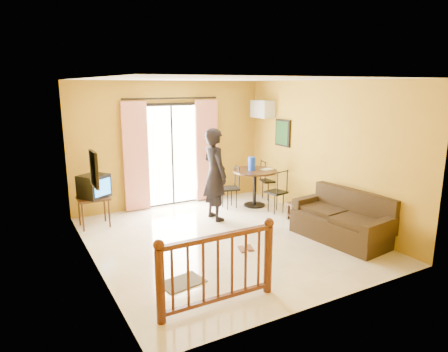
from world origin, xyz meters
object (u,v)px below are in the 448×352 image
coffee_table (306,212)px  standing_person (215,174)px  television (94,186)px  sofa (343,222)px  dining_table (255,177)px

coffee_table → standing_person: bearing=143.0°
coffee_table → television: bearing=153.6°
television → coffee_table: (3.72, -1.85, -0.57)m
sofa → television: bearing=135.7°
sofa → standing_person: 2.64m
coffee_table → standing_person: standing_person is taller
coffee_table → standing_person: (-1.48, 1.11, 0.70)m
coffee_table → sofa: bearing=-89.6°
dining_table → coffee_table: size_ratio=1.25×
television → standing_person: standing_person is taller
television → coffee_table: bearing=-59.4°
coffee_table → sofa: sofa is taller
sofa → dining_table: bearing=89.3°
standing_person → coffee_table: bearing=-129.8°
television → standing_person: (2.24, -0.74, 0.13)m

